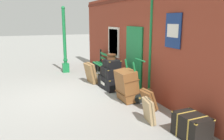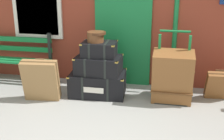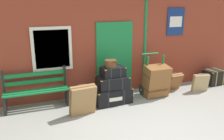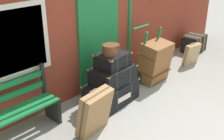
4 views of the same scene
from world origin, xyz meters
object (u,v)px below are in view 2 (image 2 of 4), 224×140
steamer_trunk_top (99,49)px  suitcase_olive (219,85)px  porters_trolley (172,84)px  steamer_trunk_middle (99,65)px  steamer_trunk_base (98,84)px  large_brown_trunk (172,77)px  platform_bench (14,60)px  round_hatbox (96,36)px  suitcase_beige (41,80)px

steamer_trunk_top → suitcase_olive: bearing=5.1°
porters_trolley → steamer_trunk_middle: bearing=-174.5°
steamer_trunk_base → suitcase_olive: 2.16m
steamer_trunk_top → large_brown_trunk: size_ratio=0.67×
platform_bench → large_brown_trunk: (3.24, -0.46, 0.02)m
large_brown_trunk → steamer_trunk_middle: bearing=177.9°
suitcase_olive → round_hatbox: bearing=-175.1°
large_brown_trunk → steamer_trunk_base: bearing=177.0°
steamer_trunk_middle → porters_trolley: (1.32, 0.13, -0.31)m
porters_trolley → suitcase_olive: (0.81, 0.07, 0.00)m
steamer_trunk_base → porters_trolley: size_ratio=0.88×
large_brown_trunk → suitcase_beige: size_ratio=1.21×
large_brown_trunk → suitcase_olive: size_ratio=1.68×
large_brown_trunk → suitcase_beige: large_brown_trunk is taller
steamer_trunk_base → round_hatbox: round_hatbox is taller
suitcase_beige → steamer_trunk_top: bearing=26.3°
platform_bench → round_hatbox: round_hatbox is taller
steamer_trunk_base → large_brown_trunk: bearing=-3.0°
platform_bench → steamer_trunk_middle: size_ratio=1.96×
suitcase_olive → steamer_trunk_middle: bearing=-174.6°
steamer_trunk_top → round_hatbox: (-0.06, 0.00, 0.24)m
round_hatbox → suitcase_beige: (-0.88, -0.47, -0.73)m
round_hatbox → suitcase_beige: size_ratio=0.43×
large_brown_trunk → steamer_trunk_top: bearing=177.4°
steamer_trunk_middle → steamer_trunk_top: size_ratio=1.30×
steamer_trunk_top → platform_bench: bearing=168.3°
suitcase_beige → suitcase_olive: bearing=12.0°
steamer_trunk_middle → steamer_trunk_base: bearing=136.4°
steamer_trunk_middle → suitcase_beige: 1.05m
steamer_trunk_top → suitcase_beige: bearing=-153.7°
platform_bench → porters_trolley: size_ratio=1.33×
platform_bench → large_brown_trunk: 3.27m
steamer_trunk_top → round_hatbox: 0.24m
suitcase_olive → steamer_trunk_base: bearing=-175.3°
steamer_trunk_base → suitcase_olive: suitcase_olive is taller
steamer_trunk_top → suitcase_beige: 1.16m
round_hatbox → large_brown_trunk: (1.37, -0.06, -0.64)m
steamer_trunk_middle → steamer_trunk_top: steamer_trunk_top is taller
steamer_trunk_middle → large_brown_trunk: bearing=-2.1°
steamer_trunk_top → steamer_trunk_middle: bearing=-136.3°
steamer_trunk_top → round_hatbox: round_hatbox is taller
suitcase_olive → porters_trolley: bearing=-174.8°
porters_trolley → large_brown_trunk: bearing=-90.0°
round_hatbox → large_brown_trunk: round_hatbox is taller
platform_bench → steamer_trunk_base: (1.90, -0.39, -0.23)m
large_brown_trunk → platform_bench: bearing=171.9°
steamer_trunk_base → round_hatbox: size_ratio=3.18×
steamer_trunk_middle → porters_trolley: 1.36m
steamer_trunk_base → round_hatbox: (-0.02, -0.01, 0.90)m
round_hatbox → suitcase_olive: size_ratio=0.60×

